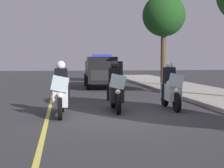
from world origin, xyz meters
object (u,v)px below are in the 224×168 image
object	(u,v)px
police_motorcycle_lead_left	(61,93)
police_motorcycle_trailing	(171,89)
tree_far_back	(164,16)
police_suv	(102,70)
police_motorcycle_lead_right	(115,90)

from	to	relation	value
police_motorcycle_lead_left	police_motorcycle_trailing	distance (m)	3.93
tree_far_back	police_motorcycle_trailing	bearing A→B (deg)	-15.64
tree_far_back	police_suv	bearing A→B (deg)	-79.30
police_suv	police_motorcycle_lead_left	bearing A→B (deg)	-13.83
police_motorcycle_lead_left	police_motorcycle_lead_right	xyz separation A→B (m)	(-0.72, 1.84, 0.00)
police_suv	tree_far_back	xyz separation A→B (m)	(-0.79, 4.16, 3.47)
police_motorcycle_lead_left	police_suv	bearing A→B (deg)	166.17
police_motorcycle_lead_left	police_motorcycle_lead_right	bearing A→B (deg)	111.32
police_motorcycle_lead_right	police_suv	distance (m)	9.34
police_motorcycle_trailing	police_motorcycle_lead_right	bearing A→B (deg)	-86.42
police_motorcycle_lead_left	tree_far_back	bearing A→B (deg)	148.49
police_motorcycle_lead_right	tree_far_back	distance (m)	11.82
police_motorcycle_lead_right	police_motorcycle_trailing	world-z (taller)	same
police_motorcycle_lead_left	police_motorcycle_trailing	size ratio (longest dim) A/B	1.00
police_suv	tree_far_back	world-z (taller)	tree_far_back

